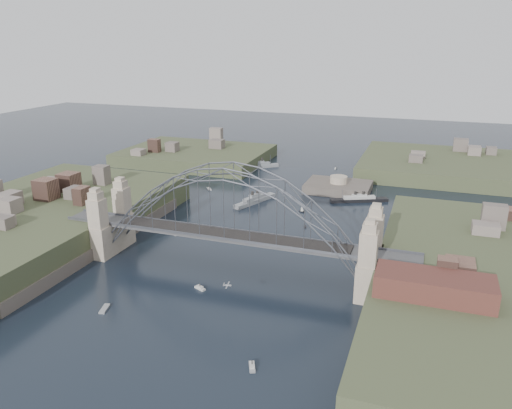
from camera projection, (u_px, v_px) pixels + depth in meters
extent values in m
plane|color=black|center=(230.00, 268.00, 116.26)|extent=(500.00, 500.00, 0.00)
cube|color=#48494B|center=(230.00, 236.00, 113.75)|extent=(84.00, 6.00, 0.70)
cube|color=#51545D|center=(224.00, 239.00, 110.89)|extent=(84.00, 0.25, 0.50)
cube|color=#51545D|center=(234.00, 230.00, 116.26)|extent=(84.00, 0.25, 0.50)
cube|color=black|center=(229.00, 234.00, 113.57)|extent=(55.20, 5.20, 0.35)
cube|color=tan|center=(99.00, 224.00, 118.98)|extent=(3.40, 3.40, 17.70)
cube|color=tan|center=(123.00, 211.00, 127.93)|extent=(3.40, 3.40, 17.70)
cube|color=tan|center=(367.00, 261.00, 99.03)|extent=(3.40, 3.40, 17.70)
cube|color=tan|center=(374.00, 243.00, 107.98)|extent=(3.40, 3.40, 17.70)
cube|color=tan|center=(113.00, 235.00, 124.98)|extent=(4.08, 13.80, 8.00)
cube|color=tan|center=(369.00, 273.00, 105.03)|extent=(4.08, 13.80, 8.00)
cube|color=#41492C|center=(29.00, 230.00, 134.00)|extent=(50.00, 90.00, 12.00)
cube|color=#524941|center=(100.00, 245.00, 127.19)|extent=(6.00, 70.00, 4.00)
cube|color=#41492C|center=(507.00, 302.00, 97.26)|extent=(50.00, 90.00, 12.00)
cube|color=#524941|center=(387.00, 289.00, 104.70)|extent=(6.00, 70.00, 4.00)
cube|color=#41492C|center=(196.00, 160.00, 218.54)|extent=(60.00, 45.00, 9.00)
cube|color=#41492C|center=(452.00, 171.00, 198.63)|extent=(70.00, 55.00, 9.50)
cube|color=#524941|center=(338.00, 193.00, 175.26)|extent=(22.00, 16.00, 7.00)
cylinder|color=tan|center=(339.00, 180.00, 173.78)|extent=(6.00, 6.00, 2.40)
cube|color=#592D26|center=(434.00, 286.00, 86.65)|extent=(20.00, 8.00, 4.00)
cube|color=#48494B|center=(393.00, 374.00, 78.63)|extent=(4.00, 22.00, 1.40)
cube|color=#909498|center=(255.00, 201.00, 162.80)|extent=(8.75, 17.96, 1.62)
cube|color=#909498|center=(255.00, 198.00, 162.42)|extent=(5.27, 10.05, 1.22)
cube|color=#909498|center=(255.00, 195.00, 162.13)|extent=(2.87, 4.75, 0.81)
cylinder|color=black|center=(252.00, 194.00, 160.98)|extent=(0.88, 0.88, 1.62)
cylinder|color=black|center=(257.00, 192.00, 162.83)|extent=(0.88, 0.88, 1.62)
cylinder|color=#51545D|center=(244.00, 198.00, 158.00)|extent=(0.16, 0.16, 4.06)
cylinder|color=#51545D|center=(266.00, 190.00, 165.94)|extent=(0.16, 0.16, 4.06)
cube|color=#909498|center=(259.00, 167.00, 206.37)|extent=(13.74, 12.25, 1.62)
cube|color=#909498|center=(259.00, 164.00, 205.99)|extent=(7.85, 7.07, 1.22)
cube|color=#909498|center=(259.00, 162.00, 205.70)|extent=(3.87, 3.57, 0.81)
cylinder|color=black|center=(257.00, 161.00, 205.09)|extent=(0.80, 0.80, 1.62)
cylinder|color=black|center=(262.00, 160.00, 205.87)|extent=(0.80, 0.80, 1.62)
cylinder|color=#51545D|center=(248.00, 162.00, 203.88)|extent=(0.16, 0.16, 4.05)
cylinder|color=#51545D|center=(270.00, 160.00, 207.21)|extent=(0.16, 0.16, 4.05)
cube|color=black|center=(359.00, 201.00, 163.80)|extent=(18.26, 10.15, 1.37)
cube|color=beige|center=(359.00, 198.00, 163.48)|extent=(10.25, 6.05, 1.03)
cube|color=beige|center=(359.00, 195.00, 163.23)|extent=(4.88, 3.24, 0.69)
cylinder|color=black|center=(355.00, 194.00, 162.94)|extent=(0.93, 0.93, 1.37)
cylinder|color=black|center=(363.00, 193.00, 163.15)|extent=(0.93, 0.93, 1.37)
cylinder|color=#51545D|center=(342.00, 195.00, 162.64)|extent=(0.14, 0.14, 3.43)
cylinder|color=#51545D|center=(376.00, 194.00, 163.56)|extent=(0.14, 0.14, 3.43)
cube|color=#9FA1A5|center=(228.00, 285.00, 94.81)|extent=(1.45, 0.50, 0.25)
cube|color=#9FA1A5|center=(228.00, 285.00, 94.80)|extent=(0.72, 2.86, 0.05)
cube|color=#9FA1A5|center=(224.00, 284.00, 94.88)|extent=(0.29, 0.90, 0.31)
cube|color=beige|center=(177.00, 234.00, 136.33)|extent=(1.00, 2.23, 0.45)
cube|color=beige|center=(305.00, 227.00, 141.54)|extent=(1.11, 2.01, 0.45)
cube|color=beige|center=(200.00, 289.00, 106.60)|extent=(2.81, 1.89, 0.45)
cube|color=beige|center=(200.00, 287.00, 106.47)|extent=(1.77, 1.34, 0.40)
cylinder|color=black|center=(200.00, 285.00, 106.33)|extent=(0.16, 0.16, 0.70)
cube|color=beige|center=(380.00, 222.00, 145.11)|extent=(1.92, 1.86, 0.45)
cube|color=beige|center=(209.00, 189.00, 177.17)|extent=(2.87, 3.36, 0.45)
cube|color=beige|center=(302.00, 211.00, 154.18)|extent=(1.79, 1.19, 0.45)
cylinder|color=#51545D|center=(302.00, 208.00, 153.85)|extent=(0.08, 0.08, 2.20)
cone|color=silver|center=(302.00, 208.00, 153.85)|extent=(1.54, 1.41, 1.92)
cube|color=beige|center=(252.00, 367.00, 81.11)|extent=(1.99, 2.98, 0.45)
cube|color=beige|center=(252.00, 365.00, 80.98)|extent=(1.41, 1.88, 0.40)
cylinder|color=black|center=(252.00, 363.00, 80.84)|extent=(0.16, 0.16, 0.70)
cube|color=beige|center=(262.00, 180.00, 188.44)|extent=(1.42, 2.06, 0.45)
cube|color=beige|center=(393.00, 257.00, 122.03)|extent=(2.34, 2.18, 0.45)
cube|color=beige|center=(105.00, 309.00, 98.57)|extent=(2.09, 3.71, 0.45)
cube|color=beige|center=(336.00, 169.00, 204.89)|extent=(0.81, 1.82, 0.45)
cube|color=beige|center=(336.00, 168.00, 204.77)|extent=(0.63, 1.11, 0.40)
cylinder|color=black|center=(336.00, 167.00, 204.63)|extent=(0.16, 0.16, 0.70)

